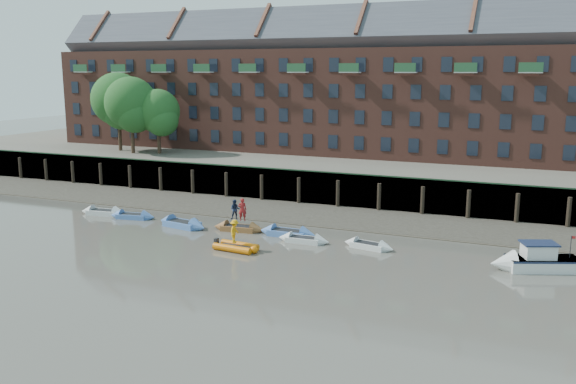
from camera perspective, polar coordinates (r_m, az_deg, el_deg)
The scene contains 19 objects.
ground at distance 39.87m, azimuth -8.08°, elevation -7.54°, with size 220.00×220.00×0.00m, color #57544B.
foreshore at distance 55.45m, azimuth 1.48°, elevation -2.04°, with size 110.00×8.00×0.50m, color #3D382F.
mud_band at distance 52.39m, azimuth 0.12°, elevation -2.84°, with size 110.00×1.60×0.10m, color #4C4336.
river_wall at distance 59.13m, azimuth 3.04°, elevation 0.37°, with size 110.00×1.23×3.30m.
bank_terrace at distance 71.90m, azimuth 6.73°, elevation 2.27°, with size 110.00×28.00×3.20m, color #5E594D.
apartment_terrace at distance 71.98m, azimuth 7.16°, elevation 11.24°, with size 80.60×15.56×20.98m.
tree_cluster at distance 74.92m, azimuth -14.48°, elevation 8.05°, with size 11.76×7.74×9.40m.
rowboat_0 at distance 57.43m, azimuth -16.86°, elevation -1.83°, with size 4.64×1.92×1.31m.
rowboat_1 at distance 55.34m, azimuth -14.34°, elevation -2.20°, with size 4.33×1.94×1.21m.
rowboat_2 at distance 51.49m, azimuth -9.88°, elevation -2.97°, with size 5.11×2.32×1.43m.
rowboat_3 at distance 49.69m, azimuth -4.61°, elevation -3.39°, with size 4.50×1.67×1.28m.
rowboat_4 at distance 48.02m, azimuth -0.03°, elevation -3.85°, with size 4.78×1.43×1.38m.
rowboat_5 at distance 46.30m, azimuth 1.46°, elevation -4.48°, with size 4.09×1.31×1.18m.
rowboat_6 at distance 45.18m, azimuth 7.54°, elevation -4.99°, with size 4.12×1.87×1.15m.
rib_tender at distance 44.39m, azimuth -4.74°, elevation -5.16°, with size 3.43×1.86×0.58m.
motor_launch at distance 42.94m, azimuth 21.61°, elevation -6.02°, with size 6.01×3.86×2.36m.
person_rower_a at distance 49.24m, azimuth -4.30°, elevation -1.64°, with size 0.68×0.45×1.87m, color maroon.
person_rower_b at distance 49.69m, azimuth -4.97°, elevation -1.66°, with size 0.81×0.63×1.67m, color #19233F.
person_rib_crew at distance 44.22m, azimuth -5.02°, elevation -3.69°, with size 1.10×0.63×1.70m, color orange.
Camera 1 is at (19.62, -32.26, 12.81)m, focal length 38.00 mm.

